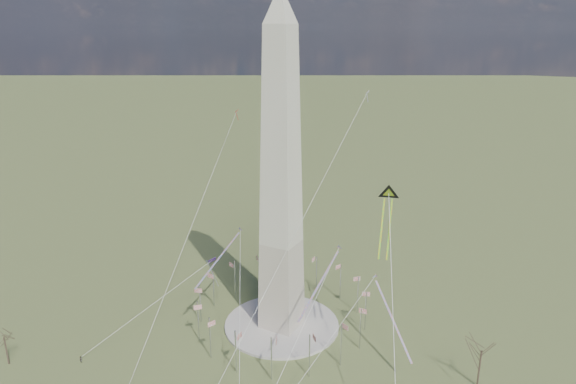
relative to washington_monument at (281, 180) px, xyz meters
The scene contains 14 objects.
ground 47.95m from the washington_monument, ahead, with size 2000.00×2000.00×0.00m, color #49572B.
plaza 47.55m from the washington_monument, ahead, with size 36.00×36.00×0.80m, color #AAA39B.
washington_monument is the anchor object (origin of this frame).
flagpole_ring 40.68m from the washington_monument, 169.63° to the right, with size 54.40×54.40×13.00m.
tree_near 69.41m from the washington_monument, ahead, with size 9.35×9.35×16.36m.
tree_far 87.77m from the washington_monument, 138.03° to the right, with size 7.38×7.38×12.91m.
person_west 75.67m from the washington_monument, 134.06° to the right, with size 0.91×0.71×1.87m, color gray.
kite_delta_black 30.70m from the washington_monument, 12.66° to the left, with size 9.07×18.95×15.42m.
kite_diamond_purple 38.68m from the washington_monument, behind, with size 2.98×3.69×10.81m.
kite_streamer_left 29.89m from the washington_monument, 29.57° to the right, with size 3.81×20.54×14.12m.
kite_streamer_mid 29.24m from the washington_monument, 161.64° to the right, with size 5.19×19.93×13.81m.
kite_streamer_right 46.17m from the washington_monument, ahead, with size 17.24×16.70×15.56m.
kite_small_red 51.19m from the washington_monument, 137.56° to the left, with size 1.13×1.69×4.16m.
kite_small_white 54.38m from the washington_monument, 81.55° to the left, with size 1.38×1.59×4.29m.
Camera 1 is at (67.63, -124.16, 90.01)m, focal length 32.00 mm.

